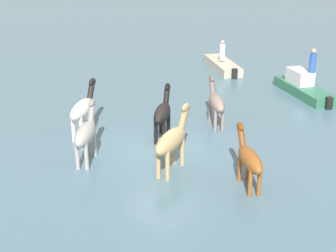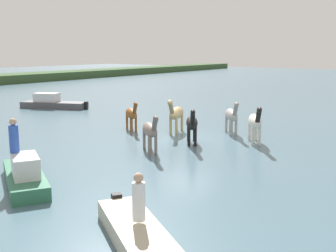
# 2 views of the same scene
# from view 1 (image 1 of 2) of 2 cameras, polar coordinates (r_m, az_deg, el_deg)

# --- Properties ---
(ground_plane) EXTENTS (179.19, 179.19, 0.00)m
(ground_plane) POSITION_cam_1_polar(r_m,az_deg,el_deg) (18.63, -0.70, -2.67)
(ground_plane) COLOR #476675
(horse_chestnut_trailing) EXTENTS (2.60, 1.24, 2.04)m
(horse_chestnut_trailing) POSITION_cam_1_polar(r_m,az_deg,el_deg) (16.54, 0.44, -1.66)
(horse_chestnut_trailing) COLOR tan
(horse_chestnut_trailing) RESTS_ON ground_plane
(horse_dark_mare) EXTENTS (1.82, 2.08, 1.86)m
(horse_dark_mare) POSITION_cam_1_polar(r_m,az_deg,el_deg) (20.62, 5.60, 2.73)
(horse_dark_mare) COLOR gray
(horse_dark_mare) RESTS_ON ground_plane
(horse_rear_stallion) EXTENTS (2.20, 1.85, 1.95)m
(horse_rear_stallion) POSITION_cam_1_polar(r_m,az_deg,el_deg) (17.49, -9.51, -0.83)
(horse_rear_stallion) COLOR #9E9993
(horse_rear_stallion) RESTS_ON ground_plane
(horse_pinto_flank) EXTENTS (2.42, 1.71, 2.02)m
(horse_pinto_flank) POSITION_cam_1_polar(r_m,az_deg,el_deg) (19.80, -9.82, 1.97)
(horse_pinto_flank) COLOR silver
(horse_pinto_flank) RESTS_ON ground_plane
(horse_mid_herd) EXTENTS (2.25, 1.69, 1.91)m
(horse_mid_herd) POSITION_cam_1_polar(r_m,az_deg,el_deg) (19.25, -0.63, 1.53)
(horse_mid_herd) COLOR black
(horse_mid_herd) RESTS_ON ground_plane
(horse_gray_outer) EXTENTS (1.67, 2.05, 1.79)m
(horse_gray_outer) POSITION_cam_1_polar(r_m,az_deg,el_deg) (15.76, 9.39, -3.75)
(horse_gray_outer) COLOR brown
(horse_gray_outer) RESTS_ON ground_plane
(boat_motor_center) EXTENTS (3.20, 3.97, 0.72)m
(boat_motor_center) POSITION_cam_1_polar(r_m,az_deg,el_deg) (29.72, 6.33, 6.85)
(boat_motor_center) COLOR #B7AD93
(boat_motor_center) RESTS_ON ground_plane
(boat_dinghy_port) EXTENTS (3.13, 4.20, 1.33)m
(boat_dinghy_port) POSITION_cam_1_polar(r_m,az_deg,el_deg) (25.70, 15.37, 4.19)
(boat_dinghy_port) COLOR #2D6B4C
(boat_dinghy_port) RESTS_ON ground_plane
(person_boatman_standing) EXTENTS (0.32, 0.32, 1.19)m
(person_boatman_standing) POSITION_cam_1_polar(r_m,az_deg,el_deg) (29.43, 6.31, 8.62)
(person_boatman_standing) COLOR silver
(person_boatman_standing) RESTS_ON boat_motor_center
(person_spotter_bow) EXTENTS (0.32, 0.32, 1.19)m
(person_spotter_bow) POSITION_cam_1_polar(r_m,az_deg,el_deg) (25.31, 16.40, 7.16)
(person_spotter_bow) COLOR #2D51B2
(person_spotter_bow) RESTS_ON boat_dinghy_port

